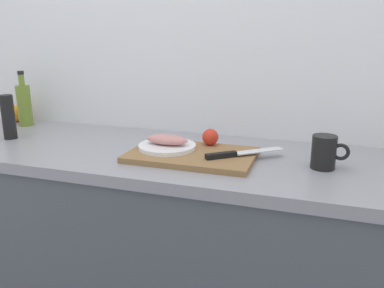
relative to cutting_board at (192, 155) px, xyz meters
The scene contains 11 objects.
back_wall 0.52m from the cutting_board, 109.88° to the left, with size 3.20×0.05×2.50m, color white.
kitchen_counter 0.48m from the cutting_board, 161.39° to the left, with size 2.00×0.60×0.90m.
cutting_board is the anchor object (origin of this frame).
white_plate 0.10m from the cutting_board, behind, with size 0.21×0.21×0.01m, color white.
fish_fillet 0.11m from the cutting_board, behind, with size 0.16×0.07×0.04m, color tan.
chef_knife 0.16m from the cutting_board, ahead, with size 0.24×0.20×0.02m.
tomato_0 0.12m from the cutting_board, 71.99° to the left, with size 0.06×0.06×0.06m, color red.
olive_oil_bottle 0.94m from the cutting_board, 165.80° to the left, with size 0.06×0.06×0.26m.
coffee_mug_0 0.44m from the cutting_board, ahead, with size 0.12×0.08×0.11m.
orange_0 1.05m from the cutting_board, 164.47° to the left, with size 0.08×0.08×0.08m, color orange.
pepper_mill 0.80m from the cutting_board, behind, with size 0.05×0.05×0.18m, color black.
Camera 1 is at (0.55, -1.30, 1.32)m, focal length 36.70 mm.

